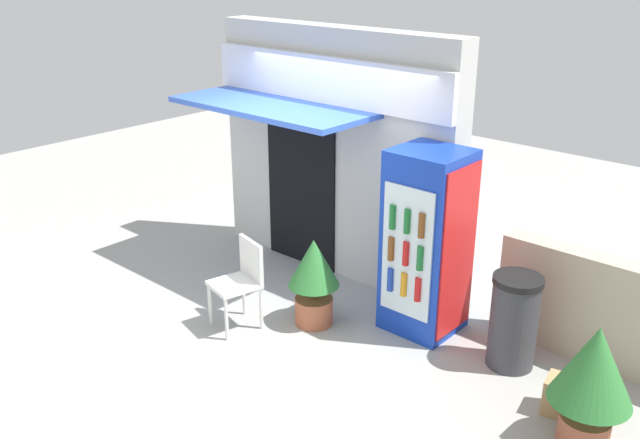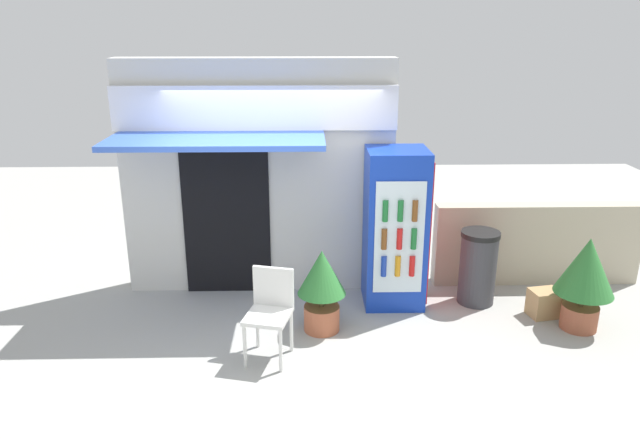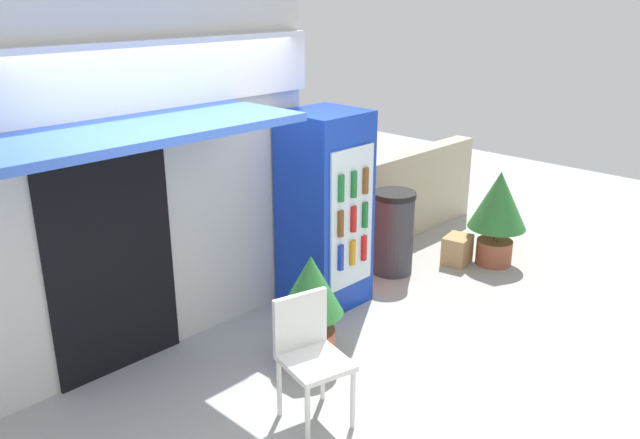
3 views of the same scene
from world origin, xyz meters
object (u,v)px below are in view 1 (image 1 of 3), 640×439
at_px(drink_cooler, 427,243).
at_px(plastic_chair, 241,277).
at_px(potted_plant_near_shop, 314,274).
at_px(potted_plant_curbside, 593,375).
at_px(trash_bin, 514,321).
at_px(cardboard_box, 565,397).

height_order(drink_cooler, plastic_chair, drink_cooler).
height_order(potted_plant_near_shop, potted_plant_curbside, potted_plant_curbside).
distance_m(drink_cooler, potted_plant_curbside, 2.11).
xyz_separation_m(plastic_chair, potted_plant_near_shop, (0.53, 0.50, 0.02)).
bearing_deg(drink_cooler, plastic_chair, -139.86).
bearing_deg(potted_plant_curbside, trash_bin, 145.00).
bearing_deg(potted_plant_curbside, plastic_chair, -172.07).
relative_size(drink_cooler, potted_plant_curbside, 1.77).
bearing_deg(potted_plant_curbside, drink_cooler, 159.94).
bearing_deg(potted_plant_curbside, cardboard_box, 132.85).
xyz_separation_m(trash_bin, cardboard_box, (0.69, -0.38, -0.30)).
height_order(potted_plant_curbside, trash_bin, potted_plant_curbside).
bearing_deg(potted_plant_near_shop, cardboard_box, 5.89).
relative_size(drink_cooler, potted_plant_near_shop, 2.01).
height_order(plastic_chair, cardboard_box, plastic_chair).
height_order(potted_plant_near_shop, trash_bin, potted_plant_near_shop).
distance_m(drink_cooler, cardboard_box, 1.90).
distance_m(potted_plant_curbside, trash_bin, 1.19).
bearing_deg(cardboard_box, trash_bin, 151.30).
height_order(plastic_chair, trash_bin, plastic_chair).
height_order(plastic_chair, potted_plant_near_shop, potted_plant_near_shop).
bearing_deg(cardboard_box, drink_cooler, 166.09).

